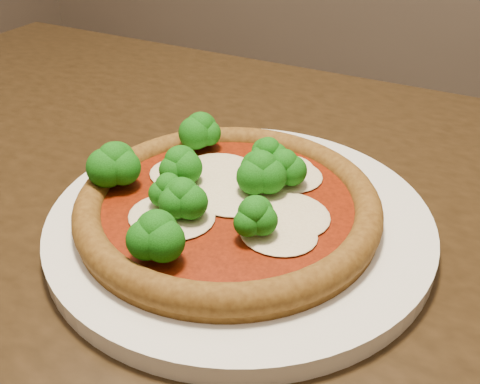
% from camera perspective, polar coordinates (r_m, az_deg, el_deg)
% --- Properties ---
extents(dining_table, '(1.32, 0.86, 0.75)m').
position_cam_1_polar(dining_table, '(0.57, -2.55, -9.61)').
color(dining_table, black).
rests_on(dining_table, floor).
extents(plate, '(0.34, 0.34, 0.02)m').
position_cam_1_polar(plate, '(0.49, -0.00, -3.07)').
color(plate, white).
rests_on(plate, dining_table).
extents(pizza, '(0.27, 0.27, 0.06)m').
position_cam_1_polar(pizza, '(0.47, -1.74, -0.54)').
color(pizza, brown).
rests_on(pizza, plate).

